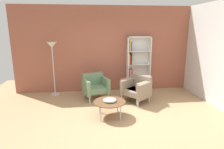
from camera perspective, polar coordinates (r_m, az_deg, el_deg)
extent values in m
plane|color=tan|center=(4.84, 2.18, -13.37)|extent=(8.32, 8.32, 0.00)
cube|color=#9E5642|center=(6.79, -0.88, 7.35)|extent=(6.40, 0.12, 2.90)
cube|color=silver|center=(6.05, 29.31, 4.83)|extent=(0.12, 5.20, 2.90)
cube|color=silver|center=(6.73, 4.54, 2.94)|extent=(0.03, 0.30, 1.90)
cube|color=silver|center=(6.92, 10.82, 3.04)|extent=(0.03, 0.30, 1.90)
cube|color=silver|center=(6.70, 7.99, 10.87)|extent=(0.80, 0.30, 0.03)
cube|color=silver|center=(7.04, 7.48, -4.50)|extent=(0.80, 0.30, 0.03)
cube|color=silver|center=(6.95, 7.44, 3.21)|extent=(0.80, 0.02, 1.90)
cube|color=silver|center=(6.91, 7.61, -0.75)|extent=(0.76, 0.28, 0.02)
cube|color=silver|center=(6.81, 7.73, 3.00)|extent=(0.76, 0.28, 0.02)
cube|color=silver|center=(6.74, 7.85, 6.84)|extent=(0.76, 0.28, 0.02)
cube|color=yellow|center=(6.87, 4.75, -3.34)|extent=(0.03, 0.19, 0.30)
cube|color=green|center=(6.90, 5.03, -3.25)|extent=(0.02, 0.24, 0.30)
cube|color=olive|center=(6.90, 5.41, -3.38)|extent=(0.04, 0.20, 0.28)
cube|color=red|center=(6.91, 5.72, -2.82)|extent=(0.03, 0.25, 0.40)
cube|color=red|center=(6.74, 4.84, 0.23)|extent=(0.03, 0.17, 0.27)
cube|color=olive|center=(6.77, 5.11, 0.33)|extent=(0.03, 0.21, 0.28)
cube|color=white|center=(6.76, 5.41, 0.38)|extent=(0.02, 0.19, 0.29)
cube|color=red|center=(6.80, 5.69, 0.48)|extent=(0.03, 0.25, 0.30)
cube|color=yellow|center=(6.68, 4.89, 4.53)|extent=(0.03, 0.23, 0.36)
cube|color=red|center=(6.69, 5.22, 4.41)|extent=(0.02, 0.23, 0.33)
cube|color=black|center=(6.69, 5.53, 4.70)|extent=(0.03, 0.23, 0.40)
cube|color=purple|center=(6.60, 4.95, 8.08)|extent=(0.02, 0.18, 0.28)
cube|color=yellow|center=(6.64, 5.22, 8.48)|extent=(0.03, 0.25, 0.36)
cube|color=blue|center=(6.64, 5.58, 8.23)|extent=(0.03, 0.24, 0.31)
cylinder|color=brown|center=(4.90, -0.70, -7.97)|extent=(0.80, 0.80, 0.02)
cylinder|color=silver|center=(4.74, -3.33, -11.39)|extent=(0.03, 0.03, 0.38)
cylinder|color=silver|center=(4.79, 2.52, -11.12)|extent=(0.03, 0.03, 0.38)
cylinder|color=silver|center=(5.18, -3.64, -9.15)|extent=(0.03, 0.03, 0.38)
cylinder|color=silver|center=(5.22, 1.69, -8.93)|extent=(0.03, 0.03, 0.38)
cylinder|color=beige|center=(4.89, -0.70, -7.75)|extent=(0.13, 0.13, 0.02)
cylinder|color=beige|center=(4.89, -0.70, -7.54)|extent=(0.32, 0.32, 0.02)
torus|color=beige|center=(4.88, -0.70, -7.41)|extent=(0.32, 0.32, 0.02)
cube|color=gray|center=(5.86, 7.06, -5.11)|extent=(0.86, 0.86, 0.16)
cube|color=gray|center=(5.99, 8.68, -2.04)|extent=(0.50, 0.57, 0.38)
cube|color=gray|center=(5.99, 4.60, -3.52)|extent=(0.54, 0.47, 0.46)
cube|color=gray|center=(5.64, 9.49, -4.77)|extent=(0.54, 0.47, 0.46)
cylinder|color=silver|center=(5.88, 2.81, -7.04)|extent=(0.04, 0.04, 0.24)
cylinder|color=silver|center=(5.53, 7.56, -8.51)|extent=(0.04, 0.04, 0.24)
cylinder|color=silver|center=(6.30, 6.29, -5.66)|extent=(0.04, 0.04, 0.24)
cylinder|color=silver|center=(5.98, 10.88, -6.91)|extent=(0.04, 0.04, 0.24)
cube|color=slate|center=(6.11, -4.76, -4.28)|extent=(0.78, 0.74, 0.16)
cube|color=slate|center=(6.28, -5.61, -1.23)|extent=(0.65, 0.30, 0.38)
cube|color=slate|center=(5.97, -7.54, -3.68)|extent=(0.28, 0.62, 0.46)
cube|color=slate|center=(6.16, -1.99, -3.02)|extent=(0.28, 0.62, 0.46)
cylinder|color=silver|center=(5.81, -6.53, -7.38)|extent=(0.04, 0.04, 0.24)
cylinder|color=silver|center=(6.00, -1.02, -6.60)|extent=(0.04, 0.04, 0.24)
cylinder|color=silver|center=(6.33, -8.10, -5.62)|extent=(0.04, 0.04, 0.24)
cylinder|color=silver|center=(6.51, -3.00, -4.97)|extent=(0.04, 0.04, 0.24)
cube|color=gray|center=(6.01, 7.04, -4.63)|extent=(0.85, 0.86, 0.16)
cube|color=gray|center=(6.14, 8.72, -1.67)|extent=(0.48, 0.58, 0.38)
cube|color=gray|center=(6.16, 4.73, -3.06)|extent=(0.56, 0.45, 0.46)
cube|color=gray|center=(5.78, 9.32, -4.31)|extent=(0.56, 0.45, 0.46)
cylinder|color=silver|center=(6.05, 2.90, -6.44)|extent=(0.04, 0.04, 0.24)
cylinder|color=silver|center=(5.68, 7.32, -7.91)|extent=(0.04, 0.04, 0.24)
cylinder|color=silver|center=(6.46, 6.47, -5.19)|extent=(0.04, 0.04, 0.24)
cylinder|color=silver|center=(6.11, 10.79, -6.45)|extent=(0.04, 0.04, 0.24)
cylinder|color=silver|center=(6.86, -16.22, -5.48)|extent=(0.28, 0.28, 0.02)
cylinder|color=silver|center=(6.64, -16.70, 1.37)|extent=(0.03, 0.03, 1.65)
cone|color=white|center=(6.52, -17.18, 8.26)|extent=(0.32, 0.32, 0.18)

